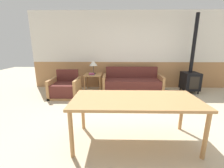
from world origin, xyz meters
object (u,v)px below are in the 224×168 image
couch (132,84)px  wood_stove (191,76)px  table_lamp (93,63)px  dining_table (135,103)px  armchair (65,89)px  side_table (93,77)px

couch → wood_stove: wood_stove is taller
table_lamp → dining_table: 3.11m
couch → wood_stove: size_ratio=0.79×
wood_stove → couch: bearing=178.7°
armchair → wood_stove: bearing=4.8°
couch → wood_stove: 1.94m
armchair → dining_table: size_ratio=0.43×
side_table → armchair: bearing=-141.5°
armchair → table_lamp: 1.26m
armchair → couch: bearing=12.7°
side_table → wood_stove: size_ratio=0.23×
couch → armchair: couch is taller
dining_table → armchair: bearing=129.9°
armchair → wood_stove: (4.03, 0.54, 0.28)m
side_table → wood_stove: wood_stove is taller
wood_stove → table_lamp: bearing=176.9°
couch → armchair: (-2.11, -0.59, -0.00)m
armchair → dining_table: bearing=-53.0°
couch → armchair: 2.19m
armchair → side_table: (0.78, 0.62, 0.24)m
armchair → side_table: size_ratio=1.44×
table_lamp → wood_stove: wood_stove is taller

